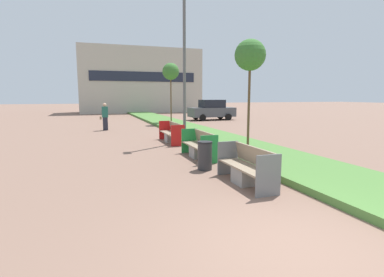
% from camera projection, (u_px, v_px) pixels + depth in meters
% --- Properties ---
extents(ground_plane, '(180.00, 180.00, 0.00)m').
position_uv_depth(ground_plane, '(297.00, 250.00, 4.29)').
color(ground_plane, '#7A5B4C').
extents(planter_grass_strip, '(2.80, 120.00, 0.18)m').
position_uv_depth(planter_grass_strip, '(204.00, 134.00, 16.54)').
color(planter_grass_strip, '#4C7A38').
rests_on(planter_grass_strip, ground).
extents(building_backdrop, '(15.82, 6.40, 8.43)m').
position_uv_depth(building_backdrop, '(140.00, 81.00, 40.91)').
color(building_backdrop, '#B2AD9E').
rests_on(building_backdrop, ground).
extents(bench_grey_frame, '(0.65, 2.07, 0.94)m').
position_uv_depth(bench_grey_frame, '(247.00, 170.00, 7.50)').
color(bench_grey_frame, gray).
rests_on(bench_grey_frame, ground).
extents(bench_green_frame, '(0.65, 2.12, 0.94)m').
position_uv_depth(bench_green_frame, '(199.00, 147.00, 10.72)').
color(bench_green_frame, gray).
rests_on(bench_green_frame, ground).
extents(bench_red_frame, '(0.65, 2.40, 0.94)m').
position_uv_depth(bench_red_frame, '(172.00, 134.00, 14.28)').
color(bench_red_frame, gray).
rests_on(bench_red_frame, ground).
extents(litter_bin, '(0.45, 0.45, 0.86)m').
position_uv_depth(litter_bin, '(205.00, 156.00, 8.94)').
color(litter_bin, '#2D2D30').
rests_on(litter_bin, ground).
extents(street_lamp_post, '(0.24, 0.44, 7.79)m').
position_uv_depth(street_lamp_post, '(184.00, 51.00, 13.84)').
color(street_lamp_post, '#56595B').
rests_on(street_lamp_post, ground).
extents(sapling_tree_near, '(1.23, 1.23, 4.41)m').
position_uv_depth(sapling_tree_near, '(250.00, 56.00, 11.77)').
color(sapling_tree_near, brown).
rests_on(sapling_tree_near, ground).
extents(sapling_tree_far, '(1.29, 1.29, 4.73)m').
position_uv_depth(sapling_tree_far, '(171.00, 72.00, 23.15)').
color(sapling_tree_far, brown).
rests_on(sapling_tree_far, ground).
extents(pedestrian_walking, '(0.53, 0.24, 1.75)m').
position_uv_depth(pedestrian_walking, '(105.00, 116.00, 19.23)').
color(pedestrian_walking, '#232633').
rests_on(pedestrian_walking, ground).
extents(parked_car_distant, '(4.29, 2.00, 1.86)m').
position_uv_depth(parked_car_distant, '(212.00, 110.00, 27.66)').
color(parked_car_distant, '#474C51').
rests_on(parked_car_distant, ground).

